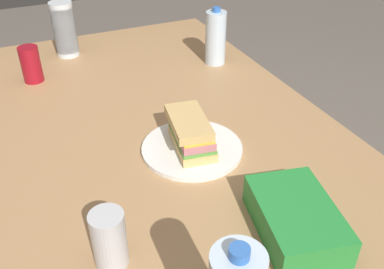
% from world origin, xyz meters
% --- Properties ---
extents(dining_table, '(1.71, 0.95, 0.77)m').
position_xyz_m(dining_table, '(0.00, 0.00, 0.68)').
color(dining_table, tan).
rests_on(dining_table, ground_plane).
extents(paper_plate, '(0.27, 0.27, 0.01)m').
position_xyz_m(paper_plate, '(-0.09, -0.03, 0.77)').
color(paper_plate, white).
rests_on(paper_plate, dining_table).
extents(sandwich, '(0.19, 0.12, 0.08)m').
position_xyz_m(sandwich, '(-0.09, -0.03, 0.82)').
color(sandwich, '#DBB26B').
rests_on(sandwich, paper_plate).
extents(soda_can_red, '(0.07, 0.07, 0.12)m').
position_xyz_m(soda_can_red, '(0.50, 0.30, 0.83)').
color(soda_can_red, maroon).
rests_on(soda_can_red, dining_table).
extents(chip_bag, '(0.26, 0.20, 0.07)m').
position_xyz_m(chip_bag, '(-0.44, -0.11, 0.80)').
color(chip_bag, '#268C38').
rests_on(chip_bag, dining_table).
extents(water_bottle_tall, '(0.07, 0.07, 0.21)m').
position_xyz_m(water_bottle_tall, '(0.38, -0.34, 0.86)').
color(water_bottle_tall, silver).
rests_on(water_bottle_tall, dining_table).
extents(plastic_cup_stack, '(0.08, 0.08, 0.20)m').
position_xyz_m(plastic_cup_stack, '(0.67, 0.15, 0.87)').
color(plastic_cup_stack, silver).
rests_on(plastic_cup_stack, dining_table).
extents(soda_can_silver, '(0.07, 0.07, 0.12)m').
position_xyz_m(soda_can_silver, '(-0.36, 0.26, 0.83)').
color(soda_can_silver, silver).
rests_on(soda_can_silver, dining_table).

